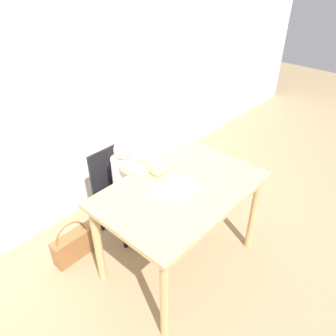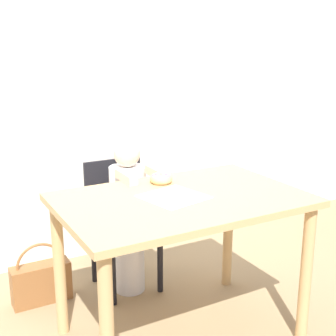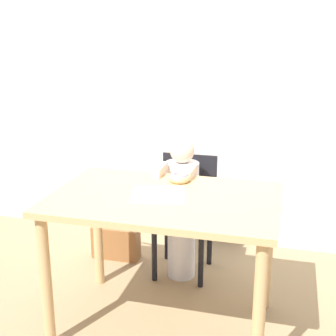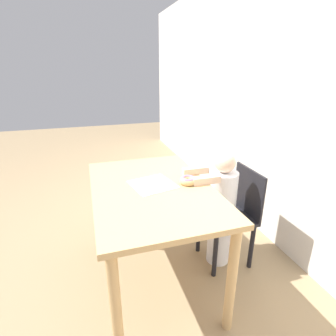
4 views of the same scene
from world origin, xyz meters
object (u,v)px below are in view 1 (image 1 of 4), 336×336
at_px(donut, 158,170).
at_px(handbag, 73,245).
at_px(child_figure, 127,190).
at_px(chair, 119,191).

height_order(donut, handbag, donut).
bearing_deg(handbag, child_figure, -14.05).
bearing_deg(donut, handbag, 142.98).
bearing_deg(chair, child_figure, -90.00).
bearing_deg(handbag, chair, -2.22).
relative_size(chair, donut, 6.55).
distance_m(child_figure, donut, 0.45).
xyz_separation_m(child_figure, handbag, (-0.52, 0.13, -0.36)).
height_order(child_figure, donut, child_figure).
height_order(chair, child_figure, child_figure).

